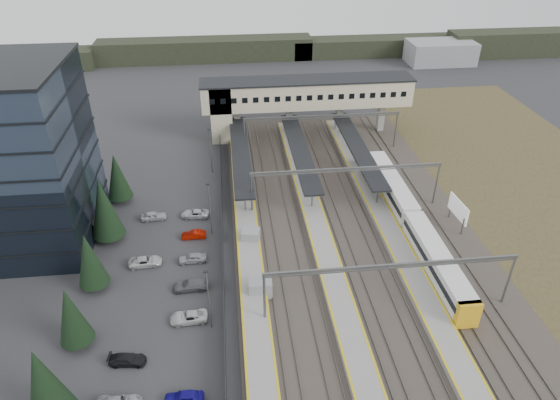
{
  "coord_description": "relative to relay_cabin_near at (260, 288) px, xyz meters",
  "views": [
    {
      "loc": [
        -4.8,
        -48.26,
        41.46
      ],
      "look_at": [
        1.88,
        11.36,
        4.0
      ],
      "focal_mm": 32.0,
      "sensor_mm": 36.0,
      "label": 1
    }
  ],
  "objects": [
    {
      "name": "gantries",
      "position": [
        14.13,
        6.49,
        4.85
      ],
      "size": [
        28.4,
        62.28,
        7.17
      ],
      "color": "slate",
      "rests_on": "ground"
    },
    {
      "name": "conifer_row",
      "position": [
        -19.87,
        -0.37,
        3.69
      ],
      "size": [
        4.42,
        49.82,
        9.5
      ],
      "color": "black",
      "rests_on": "ground"
    },
    {
      "name": "footbridge",
      "position": [
        9.84,
        45.49,
        6.79
      ],
      "size": [
        40.4,
        6.4,
        11.2
      ],
      "color": "beige",
      "rests_on": "ground"
    },
    {
      "name": "treeline_far",
      "position": [
        25.94,
        95.77,
        1.81
      ],
      "size": [
        170.0,
        19.0,
        7.0
      ],
      "color": "black",
      "rests_on": "ground"
    },
    {
      "name": "canopies",
      "position": [
        9.13,
        30.49,
        2.78
      ],
      "size": [
        23.1,
        30.0,
        3.28
      ],
      "color": "black",
      "rests_on": "ground"
    },
    {
      "name": "relay_cabin_far",
      "position": [
        -0.5,
        10.44,
        -0.05
      ],
      "size": [
        2.73,
        2.42,
        2.18
      ],
      "color": "gray",
      "rests_on": "ground"
    },
    {
      "name": "relay_cabin_near",
      "position": [
        0.0,
        0.0,
        0.0
      ],
      "size": [
        2.81,
        2.11,
        2.29
      ],
      "color": "gray",
      "rests_on": "ground"
    },
    {
      "name": "rail_corridor",
      "position": [
        11.47,
        8.49,
        -0.85
      ],
      "size": [
        34.0,
        90.0,
        0.92
      ],
      "color": "#372F29",
      "rests_on": "ground"
    },
    {
      "name": "lampposts",
      "position": [
        -5.87,
        4.74,
        3.19
      ],
      "size": [
        0.5,
        53.25,
        8.07
      ],
      "color": "slate",
      "rests_on": "ground"
    },
    {
      "name": "fence",
      "position": [
        -4.37,
        8.49,
        -0.14
      ],
      "size": [
        0.08,
        90.0,
        2.0
      ],
      "color": "#26282B",
      "rests_on": "ground"
    },
    {
      "name": "car_park",
      "position": [
        -10.79,
        -4.41,
        -0.55
      ],
      "size": [
        10.5,
        44.59,
        1.29
      ],
      "color": "#A2A1A5",
      "rests_on": "ground"
    },
    {
      "name": "train",
      "position": [
        22.13,
        10.29,
        0.78
      ],
      "size": [
        2.68,
        37.3,
        3.38
      ],
      "color": "white",
      "rests_on": "ground"
    },
    {
      "name": "ground",
      "position": [
        2.13,
        3.49,
        -1.14
      ],
      "size": [
        220.0,
        220.0,
        0.0
      ],
      "primitive_type": "plane",
      "color": "#2B2B2D",
      "rests_on": "ground"
    },
    {
      "name": "billboard",
      "position": [
        29.03,
        11.22,
        1.74
      ],
      "size": [
        0.52,
        5.29,
        4.37
      ],
      "color": "slate",
      "rests_on": "ground"
    }
  ]
}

